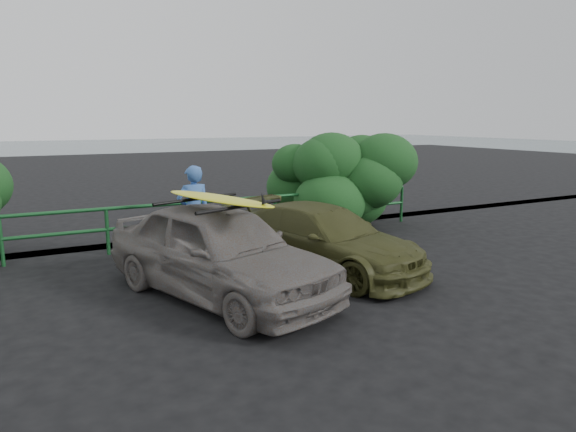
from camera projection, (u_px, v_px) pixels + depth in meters
name	position (u px, v px, depth m)	size (l,w,h in m)	color
ground	(238.00, 328.00, 7.17)	(80.00, 80.00, 0.00)	black
ocean	(46.00, 145.00, 59.60)	(200.00, 200.00, 0.00)	slate
guardrail	(154.00, 227.00, 11.44)	(14.00, 0.08, 1.04)	#154921
shrub_right	(333.00, 182.00, 14.00)	(3.20, 2.40, 2.41)	#19451A
sedan	(219.00, 251.00, 8.33)	(1.82, 4.52, 1.54)	#615B57
olive_vehicle	(323.00, 239.00, 9.81)	(1.75, 4.31, 1.25)	#3D3F1C
man	(194.00, 212.00, 10.71)	(0.71, 0.47, 1.94)	#3863AA
roof_rack	(218.00, 203.00, 8.18)	(1.67, 1.17, 0.06)	black
surfboard	(218.00, 198.00, 8.17)	(0.53, 2.56, 0.08)	yellow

